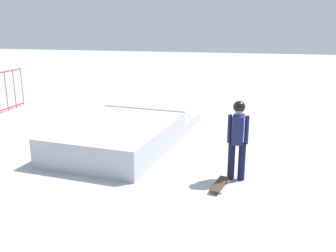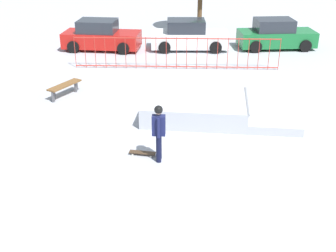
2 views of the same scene
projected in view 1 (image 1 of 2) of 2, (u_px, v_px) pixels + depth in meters
name	position (u px, v px, depth m)	size (l,w,h in m)	color
ground_plane	(113.00, 156.00, 9.64)	(60.00, 60.00, 0.00)	#A8AAB2
skate_ramp	(125.00, 133.00, 10.44)	(5.70, 3.29, 0.74)	#B0B3BB
skater	(238.00, 134.00, 8.00)	(0.39, 0.44, 1.73)	black
skateboard	(220.00, 184.00, 7.84)	(0.82, 0.38, 0.09)	#3F2D1E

